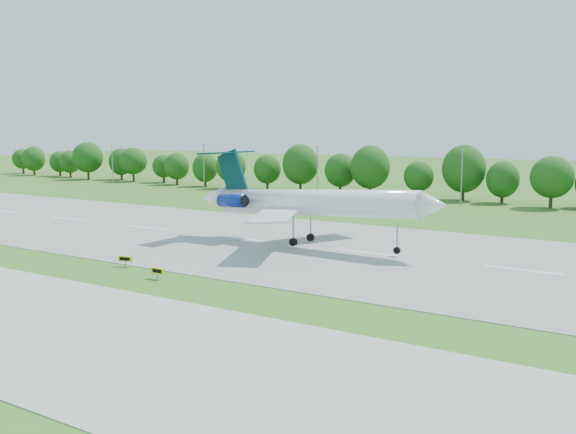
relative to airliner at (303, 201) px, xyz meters
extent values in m
plane|color=#38681B|center=(-9.98, -25.05, -6.38)|extent=(600.00, 600.00, 0.00)
cube|color=gray|center=(-9.98, -0.05, -6.34)|extent=(400.00, 45.00, 0.08)
cylinder|color=#382314|center=(-149.98, 66.95, -4.58)|extent=(0.70, 0.70, 3.60)
sphere|color=#1A4110|center=(-149.98, 66.95, -0.18)|extent=(8.40, 8.40, 8.40)
cylinder|color=#382314|center=(-109.98, 66.95, -4.58)|extent=(0.70, 0.70, 3.60)
sphere|color=#1A4110|center=(-109.98, 66.95, -0.18)|extent=(8.40, 8.40, 8.40)
cylinder|color=#382314|center=(-69.98, 66.95, -4.58)|extent=(0.70, 0.70, 3.60)
sphere|color=#1A4110|center=(-69.98, 66.95, -0.18)|extent=(8.40, 8.40, 8.40)
cylinder|color=#382314|center=(-29.98, 66.95, -4.58)|extent=(0.70, 0.70, 3.60)
sphere|color=#1A4110|center=(-29.98, 66.95, -0.18)|extent=(8.40, 8.40, 8.40)
cylinder|color=#382314|center=(10.02, 66.95, -4.58)|extent=(0.70, 0.70, 3.60)
sphere|color=#1A4110|center=(10.02, 66.95, -0.18)|extent=(8.40, 8.40, 8.40)
cylinder|color=gray|center=(-99.98, 56.95, -0.38)|extent=(0.24, 0.24, 12.00)
cube|color=gray|center=(-99.98, 56.95, 5.72)|extent=(0.90, 0.25, 0.18)
cylinder|color=gray|center=(-64.98, 56.95, -0.38)|extent=(0.24, 0.24, 12.00)
cube|color=gray|center=(-64.98, 56.95, 5.72)|extent=(0.90, 0.25, 0.18)
cylinder|color=gray|center=(-29.98, 56.95, -0.38)|extent=(0.24, 0.24, 12.00)
cube|color=gray|center=(-29.98, 56.95, 5.72)|extent=(0.90, 0.25, 0.18)
cylinder|color=gray|center=(5.02, 56.95, -0.38)|extent=(0.24, 0.24, 12.00)
cube|color=gray|center=(5.02, 56.95, 5.72)|extent=(0.90, 0.25, 0.18)
cylinder|color=white|center=(1.96, -0.05, -0.06)|extent=(31.34, 4.43, 5.08)
cone|color=white|center=(19.18, -0.49, 0.74)|extent=(3.58, 3.72, 3.78)
cone|color=white|center=(-16.08, 0.41, -0.49)|extent=(5.24, 3.76, 3.86)
cube|color=white|center=(-0.09, -7.26, -1.19)|extent=(10.15, 14.44, 0.50)
cube|color=white|center=(0.28, 7.26, -1.19)|extent=(10.66, 14.39, 0.50)
cube|color=#042E32|center=(-12.56, 0.32, 3.57)|extent=(5.51, 0.66, 7.07)
cube|color=#042E32|center=(-13.59, 0.35, 6.53)|extent=(3.58, 9.94, 0.38)
cylinder|color=navy|center=(-10.55, -2.43, -0.33)|extent=(4.49, 2.09, 2.17)
cylinder|color=navy|center=(-10.41, 2.97, -0.33)|extent=(4.49, 2.09, 2.17)
cylinder|color=gray|center=(14.41, -0.37, -3.69)|extent=(0.21, 0.21, 3.63)
cylinder|color=black|center=(14.41, -0.37, -5.51)|extent=(0.94, 0.34, 0.93)
cylinder|color=gray|center=(-0.17, -2.28, -3.69)|extent=(0.25, 0.25, 3.63)
cylinder|color=black|center=(-0.17, -2.28, -5.51)|extent=(1.15, 0.50, 1.14)
cylinder|color=gray|center=(-0.05, 2.28, -3.69)|extent=(0.25, 0.25, 3.63)
cylinder|color=black|center=(-0.05, 2.28, -5.51)|extent=(1.15, 0.50, 1.14)
cube|color=gray|center=(-11.03, -23.17, -5.98)|extent=(0.14, 0.14, 0.80)
cube|color=#E2B60B|center=(-11.03, -23.17, -5.41)|extent=(1.83, 0.69, 0.63)
cube|color=black|center=(-11.00, -23.29, -5.41)|extent=(1.34, 0.39, 0.40)
cube|color=gray|center=(-3.25, -25.85, -6.00)|extent=(0.11, 0.11, 0.78)
cube|color=#E2B60B|center=(-3.25, -25.85, -5.44)|extent=(1.78, 0.21, 0.61)
cube|color=black|center=(-3.25, -25.97, -5.44)|extent=(1.33, 0.03, 0.39)
imported|color=white|center=(-34.07, 60.64, -5.83)|extent=(3.52, 2.44, 1.10)
imported|color=white|center=(-44.72, 48.56, -5.75)|extent=(4.00, 3.06, 1.27)
camera|label=1|loc=(45.83, -76.82, 10.25)|focal=40.00mm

